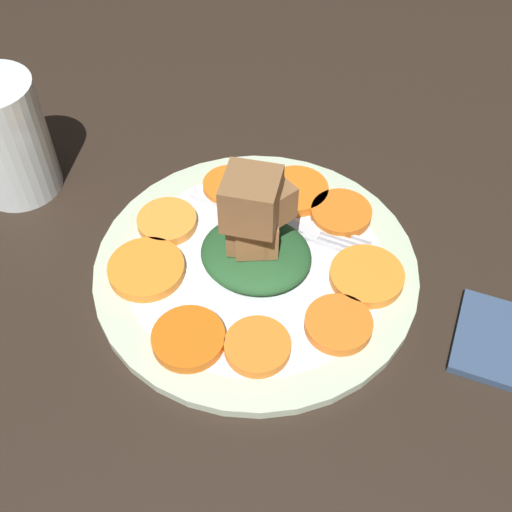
% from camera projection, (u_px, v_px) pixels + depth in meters
% --- Properties ---
extents(table_slab, '(1.20, 1.20, 0.02)m').
position_uv_depth(table_slab, '(256.00, 277.00, 0.61)').
color(table_slab, black).
rests_on(table_slab, ground).
extents(plate, '(0.30, 0.30, 0.01)m').
position_uv_depth(plate, '(256.00, 267.00, 0.60)').
color(plate, beige).
rests_on(plate, table_slab).
extents(carrot_slice_0, '(0.06, 0.06, 0.01)m').
position_uv_depth(carrot_slice_0, '(189.00, 338.00, 0.53)').
color(carrot_slice_0, '#D45F13').
rests_on(carrot_slice_0, plate).
extents(carrot_slice_1, '(0.06, 0.06, 0.01)m').
position_uv_depth(carrot_slice_1, '(257.00, 346.00, 0.53)').
color(carrot_slice_1, orange).
rests_on(carrot_slice_1, plate).
extents(carrot_slice_2, '(0.06, 0.06, 0.01)m').
position_uv_depth(carrot_slice_2, '(338.00, 324.00, 0.54)').
color(carrot_slice_2, orange).
rests_on(carrot_slice_2, plate).
extents(carrot_slice_3, '(0.07, 0.07, 0.01)m').
position_uv_depth(carrot_slice_3, '(367.00, 276.00, 0.58)').
color(carrot_slice_3, orange).
rests_on(carrot_slice_3, plate).
extents(carrot_slice_4, '(0.06, 0.06, 0.01)m').
position_uv_depth(carrot_slice_4, '(341.00, 213.00, 0.63)').
color(carrot_slice_4, orange).
rests_on(carrot_slice_4, plate).
extents(carrot_slice_5, '(0.06, 0.06, 0.01)m').
position_uv_depth(carrot_slice_5, '(296.00, 191.00, 0.65)').
color(carrot_slice_5, orange).
rests_on(carrot_slice_5, plate).
extents(carrot_slice_6, '(0.05, 0.05, 0.01)m').
position_uv_depth(carrot_slice_6, '(230.00, 186.00, 0.65)').
color(carrot_slice_6, orange).
rests_on(carrot_slice_6, plate).
extents(carrot_slice_7, '(0.06, 0.06, 0.01)m').
position_uv_depth(carrot_slice_7, '(167.00, 221.00, 0.62)').
color(carrot_slice_7, orange).
rests_on(carrot_slice_7, plate).
extents(carrot_slice_8, '(0.07, 0.07, 0.01)m').
position_uv_depth(carrot_slice_8, '(146.00, 269.00, 0.58)').
color(carrot_slice_8, orange).
rests_on(carrot_slice_8, plate).
extents(center_pile, '(0.10, 0.09, 0.11)m').
position_uv_depth(center_pile, '(255.00, 235.00, 0.56)').
color(center_pile, '#235128').
rests_on(center_pile, plate).
extents(fork, '(0.19, 0.03, 0.00)m').
position_uv_depth(fork, '(282.00, 222.00, 0.62)').
color(fork, silver).
rests_on(fork, plate).
extents(water_glass, '(0.08, 0.08, 0.12)m').
position_uv_depth(water_glass, '(6.00, 139.00, 0.63)').
color(water_glass, silver).
rests_on(water_glass, table_slab).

